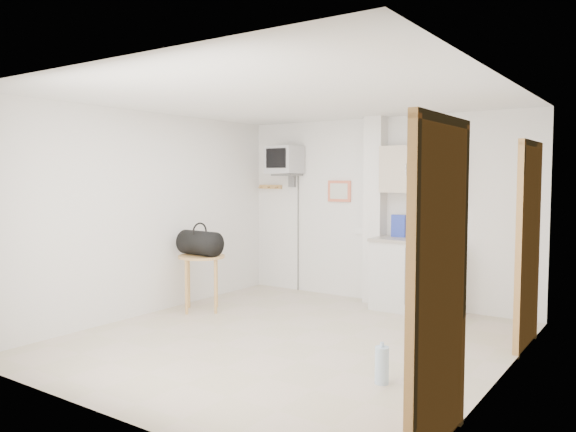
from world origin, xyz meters
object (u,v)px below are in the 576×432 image
Objects in this scene: round_table at (202,264)px; water_bottle at (382,365)px; duffel_bag at (200,243)px; crt_television at (285,161)px.

round_table reaches higher than water_bottle.
duffel_bag is at bearing 178.77° from round_table.
round_table is (-0.20, -1.56, -1.33)m from crt_television.
crt_television is 6.20× the size of water_bottle.
round_table is at bearing 3.32° from duffel_bag.
duffel_bag is 1.69× the size of water_bottle.
water_bottle is (2.78, -2.59, -1.78)m from crt_television.
crt_television is 1.90m from duffel_bag.
duffel_bag is 3.26m from water_bottle.
duffel_bag reaches higher than round_table.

